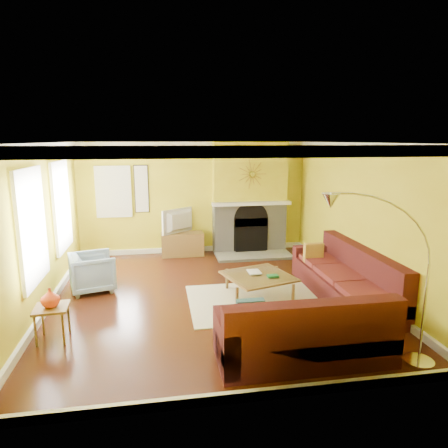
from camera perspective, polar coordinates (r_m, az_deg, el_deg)
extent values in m
cube|color=#4E2010|center=(7.28, -1.94, -10.33)|extent=(5.50, 6.00, 0.02)
cube|color=white|center=(6.74, -2.11, 11.60)|extent=(5.50, 6.00, 0.02)
cube|color=yellow|center=(9.83, -4.32, 3.73)|extent=(5.50, 0.02, 2.70)
cube|color=yellow|center=(4.02, 3.66, -8.45)|extent=(5.50, 0.02, 2.70)
cube|color=yellow|center=(7.08, -24.75, -0.57)|extent=(0.02, 6.00, 2.70)
cube|color=yellow|center=(7.73, 18.71, 0.88)|extent=(0.02, 6.00, 2.70)
cube|color=white|center=(8.29, -22.29, 2.38)|extent=(0.06, 1.22, 1.72)
cube|color=white|center=(6.48, -25.88, -0.39)|extent=(0.06, 1.22, 1.72)
cube|color=white|center=(9.77, -15.52, 4.47)|extent=(0.82, 0.06, 1.22)
cube|color=white|center=(9.72, -11.70, 4.92)|extent=(0.34, 0.04, 1.14)
cube|color=white|center=(9.62, 3.98, 2.96)|extent=(1.92, 0.22, 0.08)
cube|color=gray|center=(9.60, 4.30, -4.55)|extent=(1.80, 0.70, 0.06)
cube|color=beige|center=(7.09, 4.93, -10.86)|extent=(2.40, 1.80, 0.02)
cube|color=brown|center=(9.71, -5.95, -2.87)|extent=(1.01, 0.45, 0.55)
imported|color=black|center=(9.58, -6.02, 0.43)|extent=(0.88, 0.74, 0.59)
cube|color=white|center=(9.78, -3.94, -3.41)|extent=(0.33, 0.33, 0.33)
imported|color=gray|center=(7.81, -18.27, -6.55)|extent=(0.95, 0.93, 0.71)
imported|color=red|center=(6.06, -23.59, -9.61)|extent=(0.32, 0.32, 0.27)
imported|color=white|center=(7.16, 3.48, -6.93)|extent=(0.23, 0.30, 0.03)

